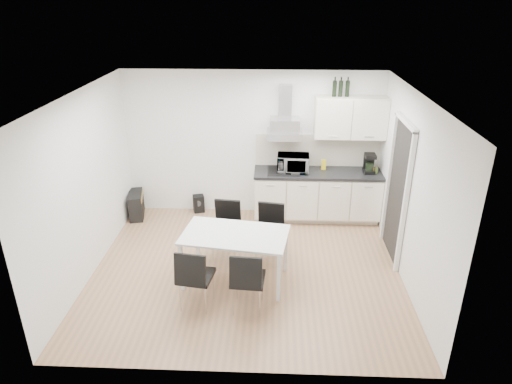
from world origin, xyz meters
TOP-DOWN VIEW (x-y plane):
  - ground at (0.00, 0.00)m, footprint 4.50×4.50m
  - wall_back at (0.00, 2.00)m, footprint 4.50×0.10m
  - wall_front at (0.00, -2.00)m, footprint 4.50×0.10m
  - wall_left at (-2.25, 0.00)m, footprint 0.10×4.00m
  - wall_right at (2.25, 0.00)m, footprint 0.10×4.00m
  - ceiling at (0.00, 0.00)m, footprint 4.50×4.50m
  - doorway at (2.21, 0.55)m, footprint 0.08×1.04m
  - kitchenette at (1.19, 1.73)m, footprint 2.22×0.64m
  - dining_table at (-0.14, -0.27)m, footprint 1.54×1.02m
  - chair_far_left at (-0.34, 0.37)m, footprint 0.49×0.55m
  - chair_far_right at (0.32, 0.30)m, footprint 0.51×0.56m
  - chair_near_left at (-0.59, -0.86)m, footprint 0.51×0.56m
  - chair_near_right at (0.07, -0.90)m, footprint 0.47×0.53m
  - guitar_amp at (-2.11, 1.65)m, footprint 0.35×0.59m
  - floor_speaker at (-1.01, 1.90)m, footprint 0.24×0.22m

SIDE VIEW (x-z plane):
  - ground at x=0.00m, z-range 0.00..0.00m
  - floor_speaker at x=-1.01m, z-range 0.00..0.32m
  - guitar_amp at x=-2.11m, z-range 0.00..0.46m
  - chair_far_left at x=-0.34m, z-range 0.00..0.88m
  - chair_far_right at x=0.32m, z-range 0.00..0.88m
  - chair_near_left at x=-0.59m, z-range 0.00..0.88m
  - chair_near_right at x=0.07m, z-range 0.00..0.88m
  - dining_table at x=-0.14m, z-range 0.30..1.05m
  - kitchenette at x=1.19m, z-range -0.43..2.09m
  - doorway at x=2.21m, z-range 0.00..2.10m
  - wall_back at x=0.00m, z-range 0.00..2.60m
  - wall_front at x=0.00m, z-range 0.00..2.60m
  - wall_left at x=-2.25m, z-range 0.00..2.60m
  - wall_right at x=2.25m, z-range 0.00..2.60m
  - ceiling at x=0.00m, z-range 2.60..2.60m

